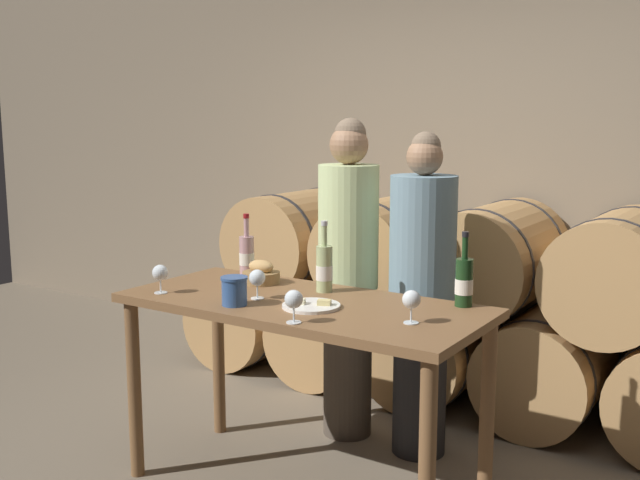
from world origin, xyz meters
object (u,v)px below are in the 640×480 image
wine_glass_center (294,300)px  cheese_plate (311,305)px  bread_basket (261,274)px  wine_glass_right (411,300)px  blue_crock (234,290)px  wine_glass_left (257,278)px  wine_bottle_red (464,282)px  wine_bottle_white (324,268)px  wine_bottle_rose (247,255)px  person_right (422,294)px  person_left (348,275)px  tasting_table (302,328)px  wine_glass_far_left (160,273)px

wine_glass_center → cheese_plate: bearing=107.8°
bread_basket → wine_glass_right: size_ratio=1.38×
blue_crock → wine_glass_left: size_ratio=0.94×
wine_bottle_red → blue_crock: size_ratio=2.59×
wine_bottle_white → wine_bottle_rose: size_ratio=1.05×
bread_basket → blue_crock: bearing=-67.5°
person_right → wine_bottle_white: bearing=-120.5°
person_left → wine_glass_left: size_ratio=12.75×
tasting_table → wine_bottle_white: (-0.01, 0.20, 0.23)m
wine_bottle_red → wine_bottle_white: wine_bottle_white is taller
blue_crock → cheese_plate: bearing=25.9°
blue_crock → wine_bottle_white: bearing=66.1°
wine_bottle_rose → wine_glass_far_left: size_ratio=2.37×
person_left → wine_glass_center: (0.34, -0.98, 0.12)m
person_left → wine_bottle_white: person_left is taller
wine_glass_far_left → wine_bottle_white: bearing=35.3°
tasting_table → wine_glass_right: bearing=-6.8°
wine_glass_far_left → wine_glass_center: size_ratio=1.00×
blue_crock → wine_glass_far_left: size_ratio=0.94×
cheese_plate → tasting_table: bearing=142.4°
person_left → cheese_plate: (0.26, -0.74, 0.03)m
tasting_table → cheese_plate: (0.10, -0.08, 0.13)m
person_left → wine_bottle_white: bearing=-72.1°
blue_crock → bread_basket: bearing=112.5°
wine_bottle_white → cheese_plate: bearing=-67.9°
wine_bottle_rose → cheese_plate: size_ratio=1.27×
wine_bottle_red → person_right: bearing=135.2°
wine_bottle_rose → wine_glass_right: (1.11, -0.37, -0.01)m
person_right → wine_glass_center: person_right is taller
wine_bottle_rose → person_left: bearing=43.6°
person_left → cheese_plate: size_ratio=6.81×
wine_bottle_white → blue_crock: wine_bottle_white is taller
blue_crock → wine_glass_right: (0.76, 0.15, 0.02)m
wine_bottle_rose → person_right: bearing=24.3°
person_right → wine_glass_right: bearing=-67.7°
blue_crock → wine_glass_far_left: bearing=-178.3°
wine_glass_left → tasting_table: bearing=22.6°
bread_basket → cheese_plate: 0.53m
person_right → wine_bottle_white: size_ratio=4.92×
wine_bottle_red → wine_bottle_rose: 1.17m
person_right → wine_glass_left: 0.88m
wine_bottle_white → wine_glass_right: bearing=-24.8°
tasting_table → wine_glass_far_left: bearing=-159.4°
blue_crock → wine_glass_left: bearing=85.2°
tasting_table → bread_basket: (-0.37, 0.18, 0.17)m
tasting_table → person_right: person_right is taller
bread_basket → wine_glass_center: bearing=-42.5°
wine_bottle_red → blue_crock: (-0.83, -0.52, -0.04)m
person_right → bread_basket: size_ratio=8.89×
blue_crock → person_right: bearing=62.5°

